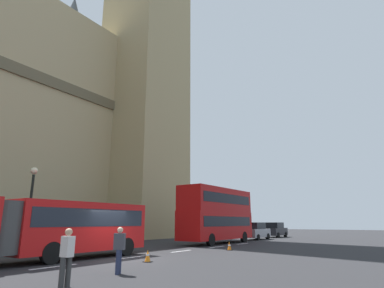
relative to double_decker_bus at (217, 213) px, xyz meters
The scene contains 10 objects.
ground_plane 14.29m from the double_decker_bus, behind, with size 160.00×160.00×0.00m, color #262628.
lane_centre_marking 15.46m from the double_decker_bus, behind, with size 34.40×0.16×0.01m.
double_decker_bus is the anchor object (origin of this frame).
sedan_lead 8.60m from the double_decker_bus, ahead, with size 4.40×1.86×1.85m.
sedan_trailing 15.24m from the double_decker_bus, ahead, with size 4.40×1.86×1.85m.
traffic_cone_west 14.66m from the double_decker_bus, 163.32° to the right, with size 0.36×0.36×0.58m.
traffic_cone_middle 7.52m from the double_decker_bus, 143.37° to the right, with size 0.36×0.36×0.58m.
street_lamp 15.90m from the double_decker_bus, 163.53° to the left, with size 0.44×0.44×5.27m.
pedestrian_near_cones 20.93m from the double_decker_bus, 162.23° to the right, with size 0.36×0.41×1.69m.
pedestrian_by_kerb 18.23m from the double_decker_bus, 161.50° to the right, with size 0.41×0.47×1.69m.
Camera 1 is at (-12.04, -13.14, 1.86)m, focal length 29.65 mm.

